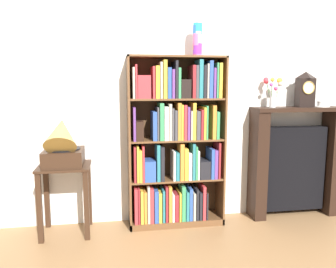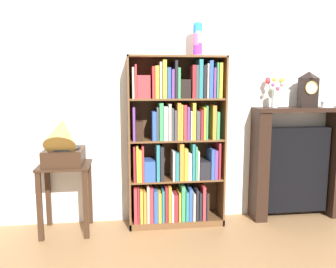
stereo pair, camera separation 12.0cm
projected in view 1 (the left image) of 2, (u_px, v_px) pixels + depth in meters
name	position (u px, v px, depth m)	size (l,w,h in m)	color
ground_plane	(178.00, 227.00, 3.27)	(7.64, 6.40, 0.02)	#997047
wall_back	(184.00, 90.00, 3.36)	(4.64, 0.08, 2.60)	silver
bookshelf	(176.00, 147.00, 3.23)	(0.91, 0.28, 1.62)	brown
cup_stack	(198.00, 39.00, 3.10)	(0.09, 0.09, 0.31)	pink
side_table_left	(65.00, 185.00, 3.07)	(0.46, 0.40, 0.64)	#382316
gramophone	(62.00, 144.00, 2.96)	(0.34, 0.47, 0.50)	#382316
fireplace_mantel	(294.00, 163.00, 3.50)	(0.93, 0.26, 1.13)	black
mantel_clock	(305.00, 89.00, 3.38)	(0.17, 0.12, 0.35)	black
flower_vase	(273.00, 90.00, 3.33)	(0.17, 0.15, 0.30)	silver
teacup_with_saucer	(322.00, 104.00, 3.44)	(0.16, 0.16, 0.06)	white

